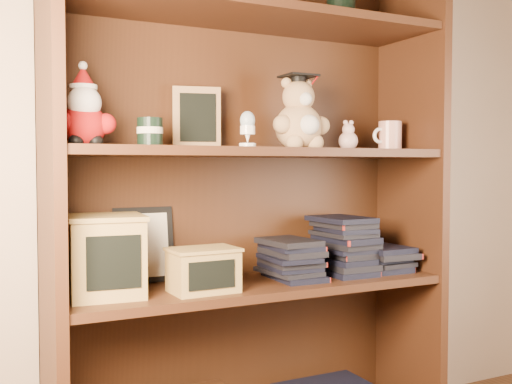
# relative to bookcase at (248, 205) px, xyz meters

# --- Properties ---
(bookcase) EXTENTS (1.20, 0.35, 1.60)m
(bookcase) POSITION_rel_bookcase_xyz_m (0.00, 0.00, 0.00)
(bookcase) COLOR #3E2111
(bookcase) RESTS_ON ground
(shelf_lower) EXTENTS (1.14, 0.33, 0.02)m
(shelf_lower) POSITION_rel_bookcase_xyz_m (0.00, -0.05, -0.24)
(shelf_lower) COLOR #3E2111
(shelf_lower) RESTS_ON ground
(shelf_upper) EXTENTS (1.14, 0.33, 0.02)m
(shelf_upper) POSITION_rel_bookcase_xyz_m (0.00, -0.05, 0.16)
(shelf_upper) COLOR #3E2111
(shelf_upper) RESTS_ON ground
(santa_plush) EXTENTS (0.16, 0.12, 0.23)m
(santa_plush) POSITION_rel_bookcase_xyz_m (-0.50, -0.06, 0.25)
(santa_plush) COLOR #A50F0F
(santa_plush) RESTS_ON shelf_upper
(teachers_tin) EXTENTS (0.07, 0.07, 0.08)m
(teachers_tin) POSITION_rel_bookcase_xyz_m (-0.32, -0.05, 0.21)
(teachers_tin) COLOR black
(teachers_tin) RESTS_ON shelf_upper
(chalkboard_plaque) EXTENTS (0.15, 0.09, 0.19)m
(chalkboard_plaque) POSITION_rel_bookcase_xyz_m (-0.14, 0.06, 0.26)
(chalkboard_plaque) COLOR #9E7547
(chalkboard_plaque) RESTS_ON shelf_upper
(egg_cup) EXTENTS (0.05, 0.05, 0.10)m
(egg_cup) POSITION_rel_bookcase_xyz_m (-0.06, -0.13, 0.23)
(egg_cup) COLOR white
(egg_cup) RESTS_ON shelf_upper
(grad_teddy_bear) EXTENTS (0.19, 0.17, 0.23)m
(grad_teddy_bear) POSITION_rel_bookcase_xyz_m (0.15, -0.06, 0.26)
(grad_teddy_bear) COLOR tan
(grad_teddy_bear) RESTS_ON shelf_upper
(pink_figurine) EXTENTS (0.06, 0.06, 0.10)m
(pink_figurine) POSITION_rel_bookcase_xyz_m (0.33, -0.05, 0.21)
(pink_figurine) COLOR #CEA69F
(pink_figurine) RESTS_ON shelf_upper
(teacher_mug) EXTENTS (0.11, 0.08, 0.10)m
(teacher_mug) POSITION_rel_bookcase_xyz_m (0.50, -0.05, 0.22)
(teacher_mug) COLOR silver
(teacher_mug) RESTS_ON shelf_upper
(certificate_frame) EXTENTS (0.18, 0.05, 0.22)m
(certificate_frame) POSITION_rel_bookcase_xyz_m (-0.30, 0.09, -0.12)
(certificate_frame) COLOR black
(certificate_frame) RESTS_ON shelf_lower
(treats_box) EXTENTS (0.22, 0.22, 0.22)m
(treats_box) POSITION_rel_bookcase_xyz_m (-0.44, -0.05, -0.12)
(treats_box) COLOR #B08D48
(treats_box) RESTS_ON shelf_lower
(pencils_box) EXTENTS (0.19, 0.14, 0.12)m
(pencils_box) POSITION_rel_bookcase_xyz_m (-0.19, -0.12, -0.17)
(pencils_box) COLOR #B08D48
(pencils_box) RESTS_ON shelf_lower
(book_stack_left) EXTENTS (0.14, 0.20, 0.13)m
(book_stack_left) POSITION_rel_bookcase_xyz_m (0.12, -0.05, -0.16)
(book_stack_left) COLOR black
(book_stack_left) RESTS_ON shelf_lower
(book_stack_mid) EXTENTS (0.14, 0.20, 0.18)m
(book_stack_mid) POSITION_rel_bookcase_xyz_m (0.33, -0.05, -0.14)
(book_stack_mid) COLOR black
(book_stack_mid) RESTS_ON shelf_lower
(book_stack_right) EXTENTS (0.14, 0.20, 0.08)m
(book_stack_right) POSITION_rel_bookcase_xyz_m (0.47, -0.05, -0.19)
(book_stack_right) COLOR black
(book_stack_right) RESTS_ON shelf_lower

